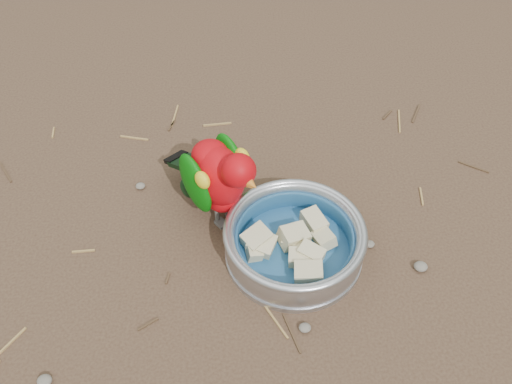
{
  "coord_description": "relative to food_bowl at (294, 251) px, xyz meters",
  "views": [
    {
      "loc": [
        0.01,
        -0.46,
        0.72
      ],
      "look_at": [
        0.02,
        0.14,
        0.08
      ],
      "focal_mm": 40.0,
      "sensor_mm": 36.0,
      "label": 1
    }
  ],
  "objects": [
    {
      "name": "food_bowl",
      "position": [
        0.0,
        0.0,
        0.0
      ],
      "size": [
        0.22,
        0.22,
        0.02
      ],
      "primitive_type": "cylinder",
      "color": "#B2B2BA",
      "rests_on": "ground"
    },
    {
      "name": "bowl_wall",
      "position": [
        0.0,
        0.0,
        0.03
      ],
      "size": [
        0.22,
        0.22,
        0.04
      ],
      "primitive_type": null,
      "color": "#B2B2BA",
      "rests_on": "food_bowl"
    },
    {
      "name": "ground",
      "position": [
        -0.08,
        -0.08,
        -0.01
      ],
      "size": [
        60.0,
        60.0,
        0.0
      ],
      "primitive_type": "plane",
      "color": "#4A3425"
    },
    {
      "name": "fruit_wedges",
      "position": [
        0.0,
        0.0,
        0.02
      ],
      "size": [
        0.13,
        0.13,
        0.03
      ],
      "primitive_type": null,
      "color": "beige",
      "rests_on": "food_bowl"
    },
    {
      "name": "lory_parrot",
      "position": [
        -0.11,
        0.08,
        0.07
      ],
      "size": [
        0.2,
        0.22,
        0.16
      ],
      "primitive_type": null,
      "rotation": [
        0.0,
        0.0,
        -2.45
      ],
      "color": "#B2060C",
      "rests_on": "ground"
    },
    {
      "name": "ground_debris",
      "position": [
        -0.06,
        -0.06,
        -0.01
      ],
      "size": [
        0.9,
        0.8,
        0.01
      ],
      "primitive_type": null,
      "color": "#A17C45",
      "rests_on": "ground"
    }
  ]
}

